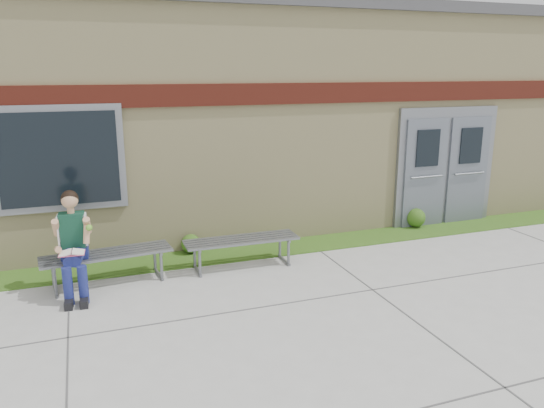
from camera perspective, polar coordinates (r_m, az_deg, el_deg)
name	(u,v)px	position (r m, az deg, el deg)	size (l,w,h in m)	color
ground	(323,316)	(6.81, 5.52, -11.91)	(80.00, 80.00, 0.00)	#9E9E99
grass_strip	(258,250)	(9.03, -1.56, -5.02)	(16.00, 0.80, 0.02)	#2B4E15
school_building	(208,111)	(11.82, -6.90, 9.86)	(16.20, 6.22, 4.20)	beige
bench_left	(107,260)	(7.95, -17.30, -5.76)	(1.84, 0.68, 0.47)	slate
bench_right	(242,245)	(8.25, -3.28, -4.43)	(1.77, 0.51, 0.46)	slate
girl	(73,242)	(7.62, -20.61, -3.90)	(0.51, 0.88, 1.43)	navy
shrub_mid	(191,244)	(8.95, -8.73, -4.23)	(0.32, 0.32, 0.32)	#2B4E15
shrub_east	(416,218)	(10.65, 15.22, -1.43)	(0.37, 0.37, 0.37)	#2B4E15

